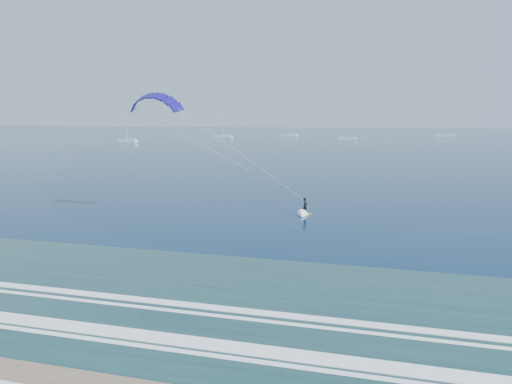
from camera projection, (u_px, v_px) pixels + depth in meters
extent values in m
cube|color=#1E423F|center=(90.00, 306.00, 25.91)|extent=(600.00, 22.00, 0.03)
cube|color=white|center=(1.00, 366.00, 19.70)|extent=(600.00, 0.90, 0.07)
cube|color=white|center=(61.00, 325.00, 23.52)|extent=(600.00, 1.10, 0.07)
cube|color=white|center=(105.00, 296.00, 27.34)|extent=(600.00, 0.70, 0.07)
cube|color=gold|center=(305.00, 214.00, 50.59)|extent=(1.41, 0.45, 0.08)
imported|color=black|center=(305.00, 206.00, 50.44)|extent=(0.63, 0.75, 1.74)
cone|color=white|center=(302.00, 216.00, 49.37)|extent=(1.31, 1.74, 1.10)
cube|color=silver|center=(128.00, 141.00, 190.99)|extent=(8.36, 2.40, 1.20)
cylinder|color=silver|center=(127.00, 127.00, 190.06)|extent=(0.18, 0.18, 10.22)
cylinder|color=silver|center=(130.00, 138.00, 190.47)|extent=(2.60, 0.12, 0.12)
cube|color=silver|center=(224.00, 137.00, 232.01)|extent=(9.25, 2.40, 1.20)
cylinder|color=silver|center=(223.00, 124.00, 230.98)|extent=(0.18, 0.18, 11.43)
cylinder|color=silver|center=(226.00, 134.00, 231.48)|extent=(2.60, 0.12, 0.12)
cube|color=silver|center=(289.00, 135.00, 249.40)|extent=(8.91, 2.40, 1.20)
cylinder|color=silver|center=(290.00, 124.00, 248.42)|extent=(0.18, 0.18, 10.79)
cylinder|color=silver|center=(292.00, 133.00, 248.87)|extent=(2.60, 0.12, 0.12)
cube|color=silver|center=(347.00, 139.00, 210.39)|extent=(8.14, 2.40, 1.20)
cylinder|color=silver|center=(347.00, 126.00, 209.46)|extent=(0.18, 0.18, 10.18)
cylinder|color=silver|center=(350.00, 136.00, 209.87)|extent=(2.60, 0.12, 0.12)
cube|color=silver|center=(443.00, 136.00, 246.58)|extent=(10.10, 2.40, 1.20)
cylinder|color=silver|center=(444.00, 123.00, 245.47)|extent=(0.18, 0.18, 12.34)
cylinder|color=silver|center=(446.00, 133.00, 246.05)|extent=(2.60, 0.12, 0.12)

